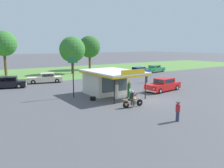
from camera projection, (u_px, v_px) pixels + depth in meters
name	position (u px, v px, depth m)	size (l,w,h in m)	color
ground_plane	(150.00, 101.00, 23.54)	(300.00, 300.00, 0.00)	#4C4C51
grass_verge_strip	(51.00, 73.00, 48.01)	(120.00, 24.00, 0.01)	#56843D
service_station_kiosk	(107.00, 80.00, 26.53)	(4.95, 7.23, 3.29)	beige
gas_pump_nearside	(117.00, 92.00, 23.73)	(0.44, 0.44, 1.87)	slate
gas_pump_offside	(129.00, 90.00, 24.63)	(0.44, 0.44, 1.85)	slate
motorcycle_with_rider	(133.00, 100.00, 20.91)	(2.19, 0.70, 1.58)	black
featured_classic_sedan	(163.00, 85.00, 28.57)	(5.39, 2.45, 1.59)	red
parked_car_back_row_far_right	(155.00, 69.00, 48.81)	(5.35, 2.63, 1.50)	#2D844C
parked_car_back_row_centre_right	(109.00, 75.00, 37.97)	(5.22, 3.04, 1.57)	red
parked_car_back_row_centre_left	(45.00, 78.00, 34.88)	(5.52, 2.92, 1.48)	beige
parked_car_second_row_spare	(5.00, 83.00, 30.44)	(5.78, 3.34, 1.52)	black
parked_car_back_row_right	(138.00, 71.00, 43.75)	(5.67, 2.73, 1.60)	#19479E
bystander_leaning_by_kiosk	(147.00, 77.00, 34.92)	(0.34, 0.34, 1.62)	#2D3351
bystander_admiring_sedan	(100.00, 79.00, 32.52)	(0.34, 0.34, 1.76)	brown
bystander_chatting_near_pumps	(108.00, 81.00, 30.81)	(0.34, 0.34, 1.76)	brown
bystander_strolling_foreground	(178.00, 111.00, 16.97)	(0.34, 0.34, 1.49)	#2D3351
tree_oak_centre	(3.00, 44.00, 42.45)	(4.76, 4.76, 8.44)	brown
tree_oak_far_left	(89.00, 47.00, 53.77)	(5.19, 5.19, 8.00)	brown
tree_oak_far_right	(73.00, 50.00, 45.62)	(5.21, 5.21, 7.50)	brown
roadside_pole_sign	(73.00, 70.00, 24.50)	(1.10, 0.12, 4.49)	black
spare_tire_stack	(93.00, 99.00, 23.61)	(0.60, 0.60, 0.36)	black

